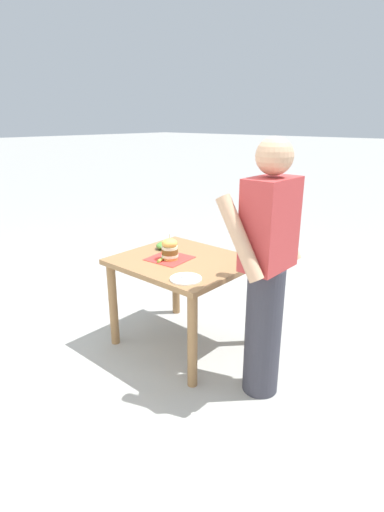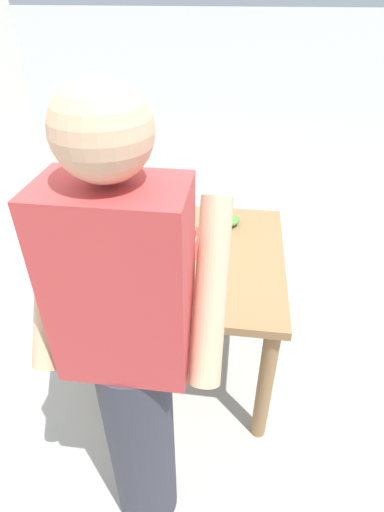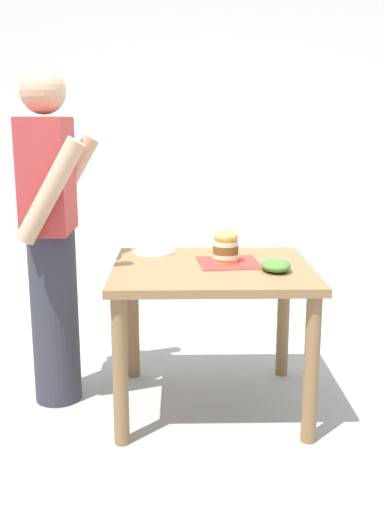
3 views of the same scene
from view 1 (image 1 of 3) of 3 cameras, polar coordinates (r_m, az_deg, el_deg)
ground_plane at (r=3.43m, az=-1.29°, el=-12.26°), size 80.00×80.00×0.00m
patio_table at (r=3.16m, az=-1.37°, el=-2.67°), size 0.86×0.98×0.74m
serving_paper at (r=3.13m, az=-3.22°, el=-0.34°), size 0.33×0.33×0.00m
sandwich at (r=3.08m, az=-3.21°, el=1.01°), size 0.13×0.13×0.20m
pickle_spear at (r=3.07m, az=-4.47°, el=-0.52°), size 0.10×0.06×0.02m
side_plate_with_forks at (r=2.72m, az=-0.89°, el=-3.26°), size 0.22×0.22×0.02m
side_salad at (r=3.38m, az=-3.78°, el=1.58°), size 0.18×0.14×0.06m
diner_across_table at (r=2.54m, az=10.59°, el=-1.94°), size 0.55×0.35×1.69m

